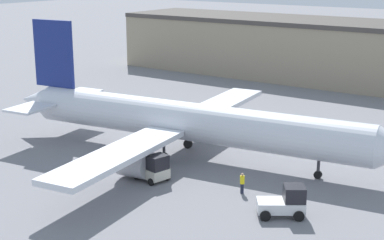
% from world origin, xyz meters
% --- Properties ---
extents(ground_plane, '(400.00, 400.00, 0.00)m').
position_xyz_m(ground_plane, '(0.00, 0.00, 0.00)').
color(ground_plane, slate).
extents(terminal_building, '(70.04, 15.21, 9.58)m').
position_xyz_m(terminal_building, '(-5.34, 44.16, 4.80)').
color(terminal_building, gray).
rests_on(terminal_building, ground_plane).
extents(airplane, '(41.78, 36.49, 12.54)m').
position_xyz_m(airplane, '(-1.06, -0.14, 3.53)').
color(airplane, silver).
rests_on(airplane, ground_plane).
extents(ground_crew_worker, '(0.39, 0.39, 1.76)m').
position_xyz_m(ground_crew_worker, '(8.65, -5.18, 0.94)').
color(ground_crew_worker, '#1E2338').
rests_on(ground_crew_worker, ground_plane).
extents(baggage_tug, '(3.92, 3.58, 2.39)m').
position_xyz_m(baggage_tug, '(13.52, -7.20, 1.11)').
color(baggage_tug, silver).
rests_on(baggage_tug, ground_plane).
extents(belt_loader_truck, '(3.25, 2.60, 2.42)m').
position_xyz_m(belt_loader_truck, '(0.84, -7.01, 1.11)').
color(belt_loader_truck, beige).
rests_on(belt_loader_truck, ground_plane).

